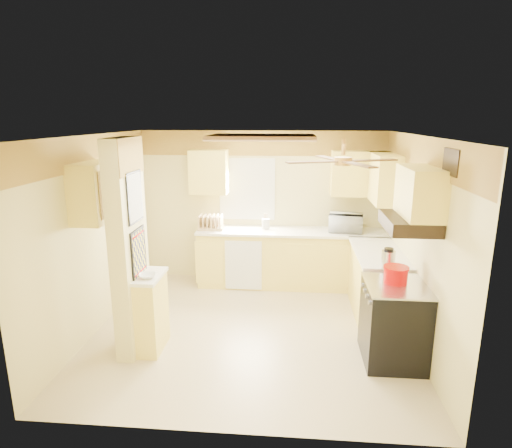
# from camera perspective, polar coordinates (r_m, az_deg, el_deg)

# --- Properties ---
(floor) EXTENTS (4.00, 4.00, 0.00)m
(floor) POSITION_cam_1_polar(r_m,az_deg,el_deg) (5.77, -0.63, -13.92)
(floor) COLOR tan
(floor) RESTS_ON ground
(ceiling) EXTENTS (4.00, 4.00, 0.00)m
(ceiling) POSITION_cam_1_polar(r_m,az_deg,el_deg) (5.10, -0.71, 11.71)
(ceiling) COLOR white
(ceiling) RESTS_ON wall_back
(wall_back) EXTENTS (4.00, 0.00, 4.00)m
(wall_back) POSITION_cam_1_polar(r_m,az_deg,el_deg) (7.14, 0.82, 2.28)
(wall_back) COLOR #DFD188
(wall_back) RESTS_ON floor
(wall_front) EXTENTS (4.00, 0.00, 4.00)m
(wall_front) POSITION_cam_1_polar(r_m,az_deg,el_deg) (3.53, -3.73, -10.40)
(wall_front) COLOR #DFD188
(wall_front) RESTS_ON floor
(wall_left) EXTENTS (0.00, 3.80, 3.80)m
(wall_left) POSITION_cam_1_polar(r_m,az_deg,el_deg) (5.84, -20.60, -1.32)
(wall_left) COLOR #DFD188
(wall_left) RESTS_ON floor
(wall_right) EXTENTS (0.00, 3.80, 3.80)m
(wall_right) POSITION_cam_1_polar(r_m,az_deg,el_deg) (5.49, 20.62, -2.28)
(wall_right) COLOR #DFD188
(wall_right) RESTS_ON floor
(wallpaper_border) EXTENTS (4.00, 0.02, 0.40)m
(wallpaper_border) POSITION_cam_1_polar(r_m,az_deg,el_deg) (6.98, 0.84, 10.71)
(wallpaper_border) COLOR gold
(wallpaper_border) RESTS_ON wall_back
(partition_column) EXTENTS (0.20, 0.70, 2.50)m
(partition_column) POSITION_cam_1_polar(r_m,az_deg,el_deg) (5.10, -16.59, -3.16)
(partition_column) COLOR #DFD188
(partition_column) RESTS_ON floor
(partition_ledge) EXTENTS (0.25, 0.55, 0.90)m
(partition_ledge) POSITION_cam_1_polar(r_m,az_deg,el_deg) (5.31, -13.73, -11.53)
(partition_ledge) COLOR #FDE161
(partition_ledge) RESTS_ON floor
(ledge_top) EXTENTS (0.28, 0.58, 0.04)m
(ledge_top) POSITION_cam_1_polar(r_m,az_deg,el_deg) (5.13, -14.03, -6.79)
(ledge_top) COLOR white
(ledge_top) RESTS_ON partition_ledge
(lower_cabinets_back) EXTENTS (3.00, 0.60, 0.90)m
(lower_cabinets_back) POSITION_cam_1_polar(r_m,az_deg,el_deg) (7.05, 4.69, -4.68)
(lower_cabinets_back) COLOR #FDE161
(lower_cabinets_back) RESTS_ON floor
(lower_cabinets_right) EXTENTS (0.60, 1.40, 0.90)m
(lower_cabinets_right) POSITION_cam_1_polar(r_m,az_deg,el_deg) (6.22, 15.84, -7.78)
(lower_cabinets_right) COLOR #FDE161
(lower_cabinets_right) RESTS_ON floor
(countertop_back) EXTENTS (3.04, 0.64, 0.04)m
(countertop_back) POSITION_cam_1_polar(r_m,az_deg,el_deg) (6.90, 4.77, -1.01)
(countertop_back) COLOR white
(countertop_back) RESTS_ON lower_cabinets_back
(countertop_right) EXTENTS (0.64, 1.44, 0.04)m
(countertop_right) POSITION_cam_1_polar(r_m,az_deg,el_deg) (6.07, 16.05, -3.65)
(countertop_right) COLOR white
(countertop_right) RESTS_ON lower_cabinets_right
(dishwasher_panel) EXTENTS (0.58, 0.02, 0.80)m
(dishwasher_panel) POSITION_cam_1_polar(r_m,az_deg,el_deg) (6.80, -1.69, -5.52)
(dishwasher_panel) COLOR white
(dishwasher_panel) RESTS_ON lower_cabinets_back
(window) EXTENTS (0.92, 0.02, 1.02)m
(window) POSITION_cam_1_polar(r_m,az_deg,el_deg) (7.10, -1.20, 4.66)
(window) COLOR white
(window) RESTS_ON wall_back
(upper_cab_back_left) EXTENTS (0.60, 0.35, 0.70)m
(upper_cab_back_left) POSITION_cam_1_polar(r_m,az_deg,el_deg) (6.98, -6.29, 6.92)
(upper_cab_back_left) COLOR #FDE161
(upper_cab_back_left) RESTS_ON wall_back
(upper_cab_back_right) EXTENTS (0.90, 0.35, 0.70)m
(upper_cab_back_right) POSITION_cam_1_polar(r_m,az_deg,el_deg) (6.93, 13.70, 6.55)
(upper_cab_back_right) COLOR #FDE161
(upper_cab_back_right) RESTS_ON wall_back
(upper_cab_right) EXTENTS (0.35, 1.00, 0.70)m
(upper_cab_right) POSITION_cam_1_polar(r_m,az_deg,el_deg) (6.52, 16.71, 5.90)
(upper_cab_right) COLOR #FDE161
(upper_cab_right) RESTS_ON wall_right
(upper_cab_left_wall) EXTENTS (0.35, 0.75, 0.70)m
(upper_cab_left_wall) POSITION_cam_1_polar(r_m,az_deg,el_deg) (5.42, -20.58, 4.05)
(upper_cab_left_wall) COLOR #FDE161
(upper_cab_left_wall) RESTS_ON wall_left
(upper_cab_over_stove) EXTENTS (0.35, 0.76, 0.52)m
(upper_cab_over_stove) POSITION_cam_1_polar(r_m,az_deg,el_deg) (4.77, 21.03, 3.97)
(upper_cab_over_stove) COLOR #FDE161
(upper_cab_over_stove) RESTS_ON wall_right
(stove) EXTENTS (0.68, 0.77, 0.92)m
(stove) POSITION_cam_1_polar(r_m,az_deg,el_deg) (5.19, 17.87, -12.37)
(stove) COLOR black
(stove) RESTS_ON floor
(range_hood) EXTENTS (0.50, 0.76, 0.14)m
(range_hood) POSITION_cam_1_polar(r_m,az_deg,el_deg) (4.81, 19.71, 0.15)
(range_hood) COLOR black
(range_hood) RESTS_ON upper_cab_over_stove
(poster_menu) EXTENTS (0.02, 0.42, 0.57)m
(poster_menu) POSITION_cam_1_polar(r_m,az_deg,el_deg) (4.92, -15.87, 3.47)
(poster_menu) COLOR black
(poster_menu) RESTS_ON partition_column
(poster_nashville) EXTENTS (0.02, 0.42, 0.57)m
(poster_nashville) POSITION_cam_1_polar(r_m,az_deg,el_deg) (5.08, -15.38, -3.76)
(poster_nashville) COLOR black
(poster_nashville) RESTS_ON partition_column
(ceiling_light_panel) EXTENTS (1.35, 0.95, 0.06)m
(ceiling_light_panel) POSITION_cam_1_polar(r_m,az_deg,el_deg) (5.59, 0.84, 11.46)
(ceiling_light_panel) COLOR brown
(ceiling_light_panel) RESTS_ON ceiling
(ceiling_fan) EXTENTS (1.15, 1.15, 0.26)m
(ceiling_fan) POSITION_cam_1_polar(r_m,az_deg,el_deg) (4.42, 11.52, 8.29)
(ceiling_fan) COLOR gold
(ceiling_fan) RESTS_ON ceiling
(vent_grate) EXTENTS (0.02, 0.40, 0.25)m
(vent_grate) POSITION_cam_1_polar(r_m,az_deg,el_deg) (4.45, 24.57, 7.52)
(vent_grate) COLOR black
(vent_grate) RESTS_ON wall_right
(microwave) EXTENTS (0.57, 0.43, 0.29)m
(microwave) POSITION_cam_1_polar(r_m,az_deg,el_deg) (6.92, 11.90, 0.18)
(microwave) COLOR white
(microwave) RESTS_ON countertop_back
(bowl) EXTENTS (0.25, 0.25, 0.05)m
(bowl) POSITION_cam_1_polar(r_m,az_deg,el_deg) (5.02, -14.27, -6.72)
(bowl) COLOR white
(bowl) RESTS_ON ledge_top
(dutch_oven) EXTENTS (0.28, 0.28, 0.19)m
(dutch_oven) POSITION_cam_1_polar(r_m,az_deg,el_deg) (5.03, 18.13, -6.41)
(dutch_oven) COLOR #B80402
(dutch_oven) RESTS_ON stove
(kettle) EXTENTS (0.17, 0.17, 0.25)m
(kettle) POSITION_cam_1_polar(r_m,az_deg,el_deg) (5.37, 17.21, -4.49)
(kettle) COLOR silver
(kettle) RESTS_ON countertop_right
(dish_rack) EXTENTS (0.42, 0.32, 0.23)m
(dish_rack) POSITION_cam_1_polar(r_m,az_deg,el_deg) (6.97, -6.08, 0.00)
(dish_rack) COLOR tan
(dish_rack) RESTS_ON countertop_back
(utensil_crock) EXTENTS (0.13, 0.13, 0.25)m
(utensil_crock) POSITION_cam_1_polar(r_m,az_deg,el_deg) (6.96, 1.29, 0.05)
(utensil_crock) COLOR white
(utensil_crock) RESTS_ON countertop_back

